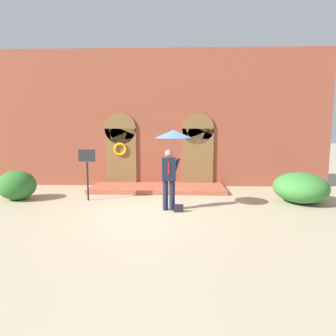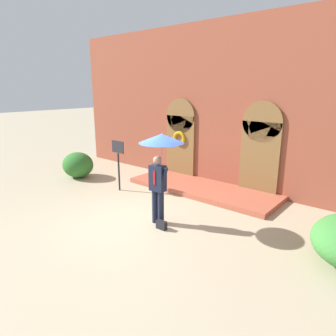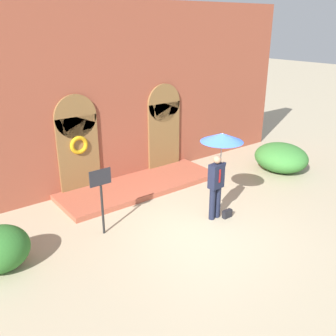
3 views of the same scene
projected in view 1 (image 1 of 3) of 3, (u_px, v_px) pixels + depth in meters
The scene contains 7 objects.
ground_plane at pixel (150, 212), 8.74m from camera, with size 80.00×80.00×0.00m, color tan.
building_facade at pixel (159, 122), 12.50m from camera, with size 14.00×2.30×5.60m.
person_with_umbrella at pixel (172, 146), 8.66m from camera, with size 1.10×1.10×2.36m.
handbag at pixel (179, 208), 8.69m from camera, with size 0.28×0.12×0.22m, color black.
sign_post at pixel (87, 166), 9.95m from camera, with size 0.56×0.06×1.72m.
shrub_left at pixel (17, 185), 10.14m from camera, with size 1.27×1.12×0.99m, color #2D6B28.
shrub_right at pixel (301, 187), 9.79m from camera, with size 1.72×1.91×0.98m, color #387A33.
Camera 1 is at (0.82, -8.47, 2.42)m, focal length 32.00 mm.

